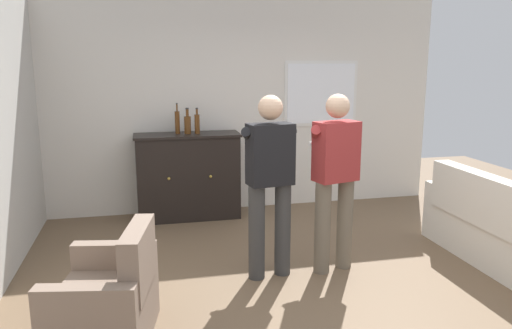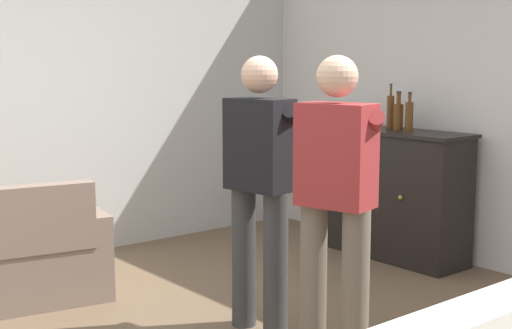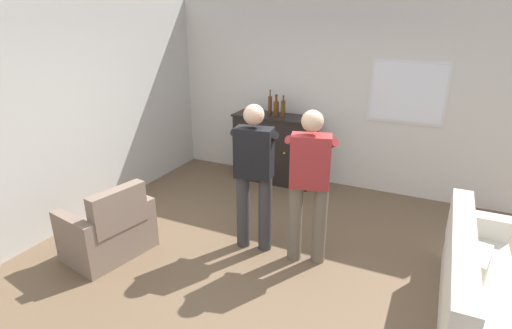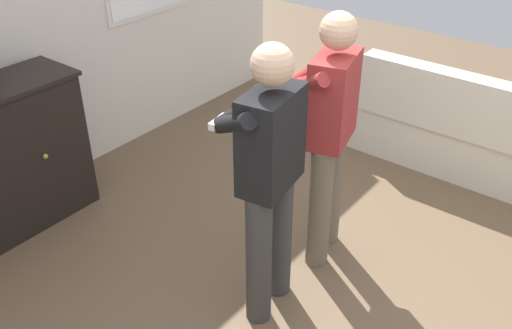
# 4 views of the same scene
# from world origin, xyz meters

# --- Properties ---
(ground) EXTENTS (10.40, 10.40, 0.00)m
(ground) POSITION_xyz_m (0.00, 0.00, 0.00)
(ground) COLOR brown
(wall_back_with_window) EXTENTS (5.20, 0.15, 2.80)m
(wall_back_with_window) POSITION_xyz_m (0.03, 2.66, 1.40)
(wall_back_with_window) COLOR silver
(wall_back_with_window) RESTS_ON ground
(wall_side_left) EXTENTS (0.12, 5.20, 2.80)m
(wall_side_left) POSITION_xyz_m (-2.66, 0.00, 1.40)
(wall_side_left) COLOR beige
(wall_side_left) RESTS_ON ground
(couch) EXTENTS (0.57, 2.30, 0.91)m
(couch) POSITION_xyz_m (1.95, -0.09, 0.34)
(couch) COLOR silver
(couch) RESTS_ON ground
(armchair) EXTENTS (0.79, 0.98, 0.85)m
(armchair) POSITION_xyz_m (-1.66, -0.46, 0.29)
(armchair) COLOR #7F6B5B
(armchair) RESTS_ON ground
(sideboard_cabinet) EXTENTS (1.30, 0.49, 1.08)m
(sideboard_cabinet) POSITION_xyz_m (-0.83, 2.30, 0.54)
(sideboard_cabinet) COLOR black
(sideboard_cabinet) RESTS_ON ground
(bottle_wine_green) EXTENTS (0.06, 0.06, 0.32)m
(bottle_wine_green) POSITION_xyz_m (-0.71, 2.30, 1.21)
(bottle_wine_green) COLOR #593314
(bottle_wine_green) RESTS_ON sideboard_cabinet
(bottle_liquor_amber) EXTENTS (0.06, 0.06, 0.38)m
(bottle_liquor_amber) POSITION_xyz_m (-0.95, 2.35, 1.23)
(bottle_liquor_amber) COLOR #593314
(bottle_liquor_amber) RESTS_ON sideboard_cabinet
(bottle_spirits_clear) EXTENTS (0.08, 0.08, 0.32)m
(bottle_spirits_clear) POSITION_xyz_m (-0.82, 2.31, 1.20)
(bottle_spirits_clear) COLOR #593314
(bottle_spirits_clear) RESTS_ON sideboard_cabinet
(person_standing_left) EXTENTS (0.55, 0.50, 1.68)m
(person_standing_left) POSITION_xyz_m (-0.27, 0.37, 0.94)
(person_standing_left) COLOR #383838
(person_standing_left) RESTS_ON ground
(person_standing_right) EXTENTS (0.54, 0.52, 1.68)m
(person_standing_right) POSITION_xyz_m (0.35, 0.38, 0.94)
(person_standing_right) COLOR #6B6051
(person_standing_right) RESTS_ON ground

